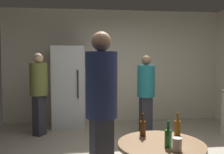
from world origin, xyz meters
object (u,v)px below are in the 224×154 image
at_px(beer_bottle_brown, 143,128).
at_px(refrigerator, 69,87).
at_px(person_in_olive_shirt, 39,88).
at_px(beer_bottle_green, 168,137).
at_px(person_in_teal_shirt, 146,89).
at_px(beer_bottle_amber, 177,127).
at_px(person_in_navy_shirt, 102,101).
at_px(plastic_cup_white, 177,144).
at_px(foreground_table, 161,154).

bearing_deg(beer_bottle_brown, refrigerator, 106.41).
xyz_separation_m(refrigerator, person_in_olive_shirt, (-0.55, -0.58, 0.05)).
relative_size(refrigerator, beer_bottle_green, 7.83).
bearing_deg(refrigerator, beer_bottle_green, -72.82).
bearing_deg(refrigerator, person_in_teal_shirt, -29.06).
bearing_deg(beer_bottle_brown, person_in_olive_shirt, 120.02).
bearing_deg(beer_bottle_amber, beer_bottle_brown, 175.59).
height_order(refrigerator, person_in_olive_shirt, refrigerator).
xyz_separation_m(refrigerator, beer_bottle_green, (1.07, -3.45, -0.08)).
bearing_deg(person_in_olive_shirt, person_in_navy_shirt, -33.69).
relative_size(person_in_navy_shirt, person_in_olive_shirt, 1.10).
relative_size(beer_bottle_amber, person_in_olive_shirt, 0.14).
distance_m(beer_bottle_green, person_in_teal_shirt, 2.63).
relative_size(beer_bottle_amber, person_in_teal_shirt, 0.15).
height_order(refrigerator, person_in_teal_shirt, refrigerator).
height_order(beer_bottle_brown, beer_bottle_green, same).
relative_size(beer_bottle_amber, plastic_cup_white, 2.09).
xyz_separation_m(refrigerator, beer_bottle_amber, (1.27, -3.15, -0.08)).
height_order(beer_bottle_brown, person_in_teal_shirt, person_in_teal_shirt).
relative_size(beer_bottle_brown, plastic_cup_white, 2.09).
bearing_deg(person_in_olive_shirt, beer_bottle_amber, -23.14).
height_order(beer_bottle_green, person_in_olive_shirt, person_in_olive_shirt).
distance_m(beer_bottle_brown, plastic_cup_white, 0.47).
height_order(beer_bottle_green, person_in_teal_shirt, person_in_teal_shirt).
xyz_separation_m(beer_bottle_brown, person_in_olive_shirt, (-1.47, 2.54, 0.13)).
distance_m(foreground_table, plastic_cup_white, 0.26).
bearing_deg(person_in_navy_shirt, beer_bottle_brown, 41.09).
height_order(refrigerator, beer_bottle_green, refrigerator).
height_order(person_in_teal_shirt, person_in_navy_shirt, person_in_navy_shirt).
bearing_deg(person_in_olive_shirt, beer_bottle_green, -29.05).
xyz_separation_m(beer_bottle_amber, plastic_cup_white, (-0.16, -0.40, -0.03)).
bearing_deg(refrigerator, foreground_table, -72.81).
distance_m(beer_bottle_green, person_in_navy_shirt, 0.81).
height_order(beer_bottle_amber, plastic_cup_white, beer_bottle_amber).
bearing_deg(person_in_teal_shirt, plastic_cup_white, -17.64).
bearing_deg(foreground_table, person_in_teal_shirt, 78.47).
height_order(foreground_table, person_in_olive_shirt, person_in_olive_shirt).
bearing_deg(beer_bottle_amber, person_in_teal_shirt, 83.17).
bearing_deg(plastic_cup_white, beer_bottle_amber, 67.77).
xyz_separation_m(person_in_teal_shirt, person_in_navy_shirt, (-1.02, -2.04, 0.13)).
height_order(beer_bottle_brown, plastic_cup_white, beer_bottle_brown).
distance_m(foreground_table, beer_bottle_amber, 0.36).
bearing_deg(refrigerator, beer_bottle_amber, -68.03).
bearing_deg(refrigerator, beer_bottle_brown, -73.59).
bearing_deg(beer_bottle_amber, person_in_olive_shirt, 125.31).
bearing_deg(beer_bottle_amber, foreground_table, -139.25).
relative_size(beer_bottle_brown, person_in_olive_shirt, 0.14).
xyz_separation_m(foreground_table, beer_bottle_brown, (-0.12, 0.23, 0.19)).
bearing_deg(beer_bottle_green, refrigerator, 107.18).
height_order(beer_bottle_green, plastic_cup_white, beer_bottle_green).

